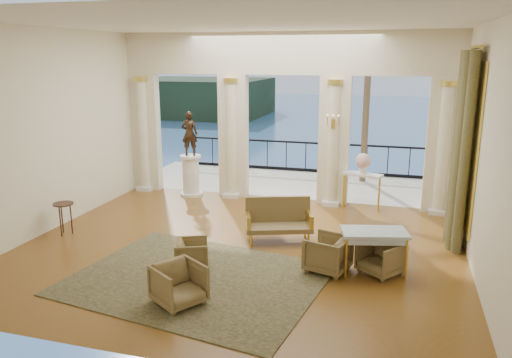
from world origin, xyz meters
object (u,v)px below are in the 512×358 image
(armchair_c, at_px, (328,252))
(console_table, at_px, (362,179))
(armchair_d, at_px, (192,253))
(side_table, at_px, (63,208))
(armchair_b, at_px, (381,256))
(game_table, at_px, (374,235))
(armchair_a, at_px, (179,283))
(statue, at_px, (189,134))
(settee, at_px, (278,220))
(pedestal, at_px, (191,176))

(armchair_c, relative_size, console_table, 0.70)
(armchair_c, distance_m, armchair_d, 2.53)
(armchair_d, bearing_deg, side_table, 52.10)
(armchair_b, relative_size, game_table, 0.54)
(armchair_d, bearing_deg, game_table, -99.36)
(armchair_a, relative_size, armchair_c, 0.99)
(armchair_d, xyz_separation_m, console_table, (2.74, 4.72, 0.47))
(statue, bearing_deg, game_table, 133.38)
(armchair_a, xyz_separation_m, armchair_d, (-0.35, 1.33, -0.06))
(settee, height_order, game_table, settee)
(statue, bearing_deg, settee, 129.04)
(armchair_c, distance_m, settee, 1.81)
(armchair_b, xyz_separation_m, statue, (-5.44, 3.92, 1.43))
(armchair_d, bearing_deg, statue, 0.57)
(armchair_b, height_order, armchair_c, armchair_c)
(armchair_c, relative_size, pedestal, 0.64)
(armchair_b, height_order, pedestal, pedestal)
(settee, bearing_deg, game_table, -48.24)
(armchair_a, relative_size, armchair_b, 1.06)
(armchair_b, distance_m, game_table, 0.40)
(armchair_c, bearing_deg, settee, -119.98)
(armchair_d, height_order, settee, settee)
(armchair_c, distance_m, console_table, 4.15)
(armchair_b, bearing_deg, side_table, -145.61)
(settee, xyz_separation_m, side_table, (-4.67, -0.98, 0.16))
(armchair_b, xyz_separation_m, armchair_d, (-3.40, -0.75, -0.04))
(armchair_b, xyz_separation_m, game_table, (-0.14, 0.04, 0.37))
(armchair_a, relative_size, statue, 0.60)
(statue, bearing_deg, armchair_d, 103.11)
(armchair_d, relative_size, game_table, 0.48)
(armchair_d, distance_m, console_table, 5.47)
(armchair_a, distance_m, armchair_d, 1.37)
(pedestal, bearing_deg, settee, -40.52)
(armchair_b, distance_m, armchair_c, 0.96)
(game_table, xyz_separation_m, console_table, (-0.53, 3.93, 0.06))
(game_table, bearing_deg, pedestal, 129.65)
(pedestal, distance_m, console_table, 4.78)
(armchair_a, distance_m, game_table, 3.62)
(armchair_c, bearing_deg, side_table, -77.04)
(armchair_c, distance_m, pedestal, 6.06)
(game_table, distance_m, pedestal, 6.57)
(settee, xyz_separation_m, game_table, (2.06, -1.11, 0.26))
(side_table, bearing_deg, armchair_b, -1.45)
(statue, bearing_deg, armchair_b, 133.79)
(console_table, xyz_separation_m, side_table, (-6.20, -3.80, -0.17))
(armchair_a, distance_m, pedestal, 6.46)
(armchair_b, distance_m, armchair_d, 3.49)
(pedestal, bearing_deg, armchair_b, -35.78)
(armchair_a, xyz_separation_m, game_table, (2.91, 2.12, 0.35))
(settee, distance_m, game_table, 2.36)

